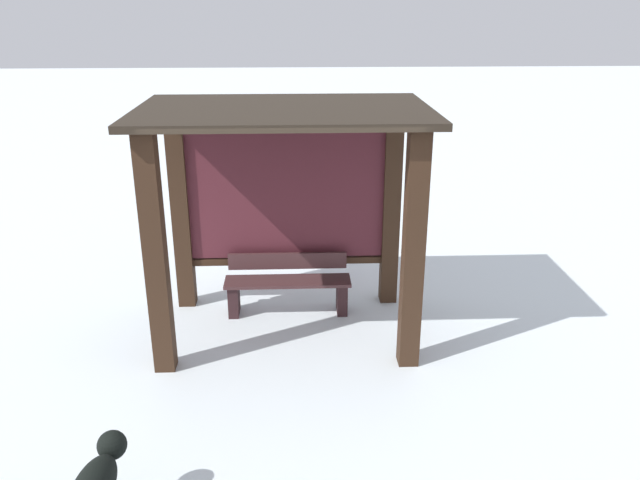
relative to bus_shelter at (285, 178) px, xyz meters
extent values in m
plane|color=white|center=(0.00, -0.20, -1.74)|extent=(60.00, 60.00, 0.00)
cube|color=#342115|center=(-1.24, -0.93, -0.51)|extent=(0.20, 0.20, 2.45)
cube|color=#342115|center=(1.24, -0.93, -0.51)|extent=(0.20, 0.20, 2.45)
cube|color=#342115|center=(-1.24, 0.53, -0.51)|extent=(0.20, 0.20, 2.45)
cube|color=#342115|center=(1.24, 0.53, -0.51)|extent=(0.20, 0.20, 2.45)
cube|color=#2C241A|center=(0.00, -0.20, 0.75)|extent=(2.96, 1.93, 0.07)
cube|color=#521F28|center=(0.00, 0.53, -0.30)|extent=(2.29, 0.08, 1.64)
cube|color=#342115|center=(0.00, 0.51, -1.18)|extent=(2.29, 0.06, 0.08)
cube|color=#44282A|center=(0.00, 0.23, -1.33)|extent=(1.49, 0.35, 0.04)
cube|color=#44282A|center=(0.00, 0.38, -1.13)|extent=(1.42, 0.04, 0.20)
cube|color=#301C1E|center=(0.64, 0.23, -1.54)|extent=(0.12, 0.30, 0.39)
cube|color=#301C1E|center=(-0.64, 0.23, -1.54)|extent=(0.12, 0.30, 0.39)
sphere|color=black|center=(-1.23, -2.83, -1.19)|extent=(0.21, 0.21, 0.21)
camera|label=1|loc=(0.10, -6.57, 1.79)|focal=35.35mm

